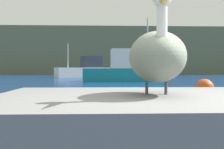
# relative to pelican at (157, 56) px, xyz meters

# --- Properties ---
(hillside_backdrop) EXTENTS (140.00, 13.65, 9.65)m
(hillside_backdrop) POSITION_rel_pelican_xyz_m (0.60, 66.45, 3.61)
(hillside_backdrop) COLOR #5B664C
(hillside_backdrop) RESTS_ON ground
(pier_dock) EXTENTS (3.10, 2.52, 0.85)m
(pier_dock) POSITION_rel_pelican_xyz_m (0.00, 0.01, -0.80)
(pier_dock) COLOR slate
(pier_dock) RESTS_ON ground
(pelican) EXTENTS (0.62, 1.34, 0.92)m
(pelican) POSITION_rel_pelican_xyz_m (0.00, 0.00, 0.00)
(pelican) COLOR gray
(pelican) RESTS_ON pier_dock
(fishing_boat_teal) EXTENTS (7.22, 2.29, 5.64)m
(fishing_boat_teal) POSITION_rel_pelican_xyz_m (1.85, 25.01, -0.21)
(fishing_boat_teal) COLOR teal
(fishing_boat_teal) RESTS_ON ground
(fishing_boat_white) EXTENTS (7.82, 5.02, 4.34)m
(fishing_boat_white) POSITION_rel_pelican_xyz_m (-1.90, 38.84, -0.23)
(fishing_boat_white) COLOR white
(fishing_boat_white) RESTS_ON ground
(mooring_buoy) EXTENTS (0.72, 0.72, 0.72)m
(mooring_buoy) POSITION_rel_pelican_xyz_m (3.56, 8.95, -0.86)
(mooring_buoy) COLOR #E54C19
(mooring_buoy) RESTS_ON ground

